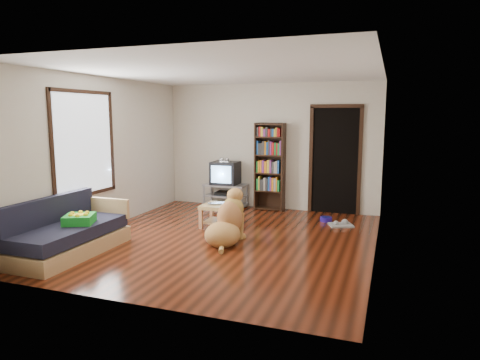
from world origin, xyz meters
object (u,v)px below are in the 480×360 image
(grey_rag, at_px, (341,225))
(crt_tv, at_px, (226,173))
(green_cushion, at_px, (79,219))
(sofa, at_px, (68,235))
(tv_stand, at_px, (226,195))
(coffee_table, at_px, (219,211))
(dog, at_px, (228,223))
(bookshelf, at_px, (270,162))
(laptop, at_px, (218,204))
(dog_bowl, at_px, (326,219))

(grey_rag, xyz_separation_m, crt_tv, (-2.51, 0.79, 0.73))
(green_cushion, bearing_deg, sofa, -163.57)
(tv_stand, distance_m, coffee_table, 1.62)
(green_cushion, distance_m, dog, 2.16)
(tv_stand, distance_m, bookshelf, 1.20)
(laptop, distance_m, coffee_table, 0.14)
(sofa, bearing_deg, laptop, 54.72)
(grey_rag, height_order, coffee_table, coffee_table)
(green_cushion, bearing_deg, dog_bowl, 20.44)
(dog_bowl, bearing_deg, dog, -123.57)
(bookshelf, bearing_deg, coffee_table, -106.00)
(green_cushion, xyz_separation_m, bookshelf, (1.80, 3.62, 0.52))
(dog_bowl, relative_size, bookshelf, 0.12)
(laptop, xyz_separation_m, bookshelf, (0.47, 1.67, 0.59))
(tv_stand, xyz_separation_m, coffee_table, (0.48, -1.55, 0.01))
(grey_rag, bearing_deg, laptop, -158.38)
(sofa, bearing_deg, dog_bowl, 44.30)
(tv_stand, relative_size, coffee_table, 1.64)
(green_cushion, xyz_separation_m, dog, (1.83, 1.14, -0.17))
(green_cushion, bearing_deg, coffee_table, 32.10)
(tv_stand, height_order, bookshelf, bookshelf)
(sofa, distance_m, dog, 2.32)
(green_cushion, height_order, dog_bowl, green_cushion)
(bookshelf, bearing_deg, dog, -89.36)
(green_cushion, relative_size, grey_rag, 0.98)
(laptop, xyz_separation_m, dog, (0.50, -0.81, -0.10))
(dog_bowl, distance_m, coffee_table, 2.03)
(grey_rag, height_order, tv_stand, tv_stand)
(laptop, distance_m, tv_stand, 1.65)
(coffee_table, bearing_deg, crt_tv, 107.01)
(grey_rag, bearing_deg, crt_tv, 162.53)
(grey_rag, distance_m, crt_tv, 2.74)
(tv_stand, distance_m, sofa, 3.76)
(bookshelf, distance_m, sofa, 4.26)
(tv_stand, relative_size, dog, 0.85)
(crt_tv, distance_m, sofa, 3.81)
(green_cushion, xyz_separation_m, laptop, (1.33, 1.95, -0.07))
(dog_bowl, distance_m, crt_tv, 2.39)
(dog_bowl, relative_size, sofa, 0.12)
(crt_tv, bearing_deg, dog, -67.87)
(grey_rag, xyz_separation_m, bookshelf, (-1.56, 0.86, 0.99))
(dog_bowl, relative_size, grey_rag, 0.55)
(green_cushion, xyz_separation_m, coffee_table, (1.33, 1.98, -0.21))
(green_cushion, distance_m, tv_stand, 3.63)
(laptop, height_order, tv_stand, tv_stand)
(green_cushion, relative_size, sofa, 0.22)
(tv_stand, bearing_deg, bookshelf, 5.63)
(laptop, bearing_deg, sofa, -157.87)
(bookshelf, relative_size, sofa, 1.00)
(green_cushion, height_order, dog, dog)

